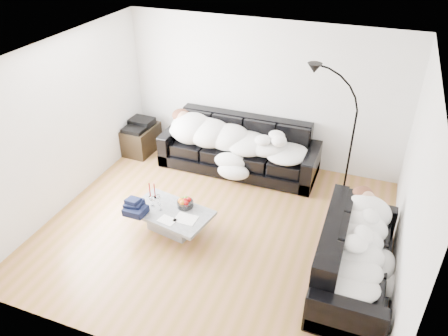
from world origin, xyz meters
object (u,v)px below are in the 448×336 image
(candle_right, at_px, (155,191))
(coffee_table, at_px, (172,220))
(wine_glass_a, at_px, (158,199))
(wine_glass_b, at_px, (152,201))
(shoes, at_px, (336,290))
(candle_left, at_px, (150,191))
(sofa_back, at_px, (239,146))
(sleeper_right, at_px, (359,241))
(wine_glass_c, at_px, (160,206))
(sleeper_back, at_px, (238,138))
(stereo, at_px, (139,124))
(floor_lamp, at_px, (351,149))
(fruit_bowl, at_px, (185,202))
(av_cabinet, at_px, (141,139))
(sofa_right, at_px, (356,254))

(candle_right, bearing_deg, coffee_table, -30.33)
(wine_glass_a, relative_size, candle_right, 0.63)
(wine_glass_b, xyz_separation_m, shoes, (2.79, -0.40, -0.38))
(candle_left, height_order, shoes, candle_left)
(sofa_back, distance_m, coffee_table, 2.05)
(sleeper_right, height_order, wine_glass_c, sleeper_right)
(candle_left, distance_m, candle_right, 0.07)
(sleeper_back, xyz_separation_m, wine_glass_a, (-0.62, -1.83, -0.23))
(stereo, distance_m, floor_lamp, 3.95)
(fruit_bowl, distance_m, wine_glass_a, 0.41)
(sofa_back, xyz_separation_m, stereo, (-1.99, -0.05, 0.12))
(wine_glass_c, bearing_deg, sleeper_right, -0.78)
(shoes, bearing_deg, wine_glass_c, -162.70)
(coffee_table, relative_size, wine_glass_a, 7.44)
(coffee_table, distance_m, wine_glass_c, 0.29)
(sleeper_back, relative_size, floor_lamp, 1.20)
(sleeper_right, bearing_deg, floor_lamp, 12.12)
(candle_right, height_order, av_cabinet, candle_right)
(candle_left, height_order, av_cabinet, candle_left)
(fruit_bowl, bearing_deg, sleeper_back, 83.30)
(wine_glass_a, relative_size, candle_left, 0.60)
(av_cabinet, xyz_separation_m, floor_lamp, (3.91, -0.33, 0.73))
(coffee_table, xyz_separation_m, av_cabinet, (-1.63, 1.95, 0.09))
(wine_glass_a, bearing_deg, shoes, -10.33)
(fruit_bowl, bearing_deg, sleeper_right, -5.52)
(coffee_table, xyz_separation_m, wine_glass_c, (-0.15, -0.03, 0.25))
(wine_glass_a, bearing_deg, av_cabinet, 126.88)
(sofa_back, height_order, fruit_bowl, sofa_back)
(wine_glass_b, height_order, candle_right, candle_right)
(wine_glass_a, bearing_deg, sleeper_back, 71.43)
(sofa_right, xyz_separation_m, av_cabinet, (-4.27, 2.01, -0.16))
(wine_glass_b, xyz_separation_m, stereo, (-1.33, 1.94, 0.15))
(stereo, bearing_deg, candle_left, -54.05)
(coffee_table, height_order, stereo, stereo)
(candle_left, bearing_deg, sleeper_right, -4.68)
(sleeper_right, bearing_deg, sleeper_back, 48.58)
(av_cabinet, bearing_deg, sofa_back, 3.49)
(sleeper_right, distance_m, wine_glass_b, 2.95)
(candle_right, bearing_deg, wine_glass_b, -71.75)
(sofa_right, distance_m, sleeper_right, 0.22)
(sofa_back, relative_size, wine_glass_c, 18.74)
(sleeper_back, bearing_deg, fruit_bowl, -96.70)
(fruit_bowl, height_order, candle_right, candle_right)
(sofa_right, xyz_separation_m, candle_right, (-3.01, 0.28, 0.05))
(wine_glass_c, relative_size, candle_left, 0.57)
(wine_glass_a, distance_m, wine_glass_b, 0.11)
(coffee_table, relative_size, wine_glass_c, 7.88)
(wine_glass_b, height_order, candle_left, candle_left)
(candle_right, bearing_deg, stereo, 126.04)
(sleeper_right, distance_m, stereo, 4.72)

